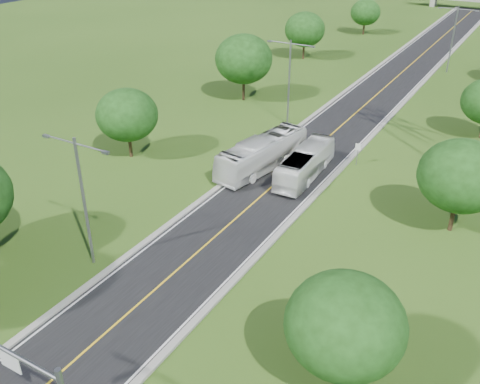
# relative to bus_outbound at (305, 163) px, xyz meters

# --- Properties ---
(ground) EXTENTS (260.00, 260.00, 0.00)m
(ground) POSITION_rel_bus_outbound_xyz_m (-1.78, 27.22, -1.50)
(ground) COLOR #2A4814
(ground) RESTS_ON ground
(road) EXTENTS (8.00, 150.00, 0.06)m
(road) POSITION_rel_bus_outbound_xyz_m (-1.78, 33.22, -1.47)
(road) COLOR black
(road) RESTS_ON ground
(curb_left) EXTENTS (0.50, 150.00, 0.22)m
(curb_left) POSITION_rel_bus_outbound_xyz_m (-6.03, 33.22, -1.39)
(curb_left) COLOR gray
(curb_left) RESTS_ON ground
(curb_right) EXTENTS (0.50, 150.00, 0.22)m
(curb_right) POSITION_rel_bus_outbound_xyz_m (2.47, 33.22, -1.39)
(curb_right) COLOR gray
(curb_right) RESTS_ON ground
(speed_limit_sign) EXTENTS (0.55, 0.09, 2.40)m
(speed_limit_sign) POSITION_rel_bus_outbound_xyz_m (3.42, 5.20, 0.10)
(speed_limit_sign) COLOR slate
(speed_limit_sign) RESTS_ON ground
(streetlight_near_left) EXTENTS (5.90, 0.25, 10.00)m
(streetlight_near_left) POSITION_rel_bus_outbound_xyz_m (-7.78, -20.78, 4.45)
(streetlight_near_left) COLOR slate
(streetlight_near_left) RESTS_ON ground
(streetlight_mid_left) EXTENTS (5.90, 0.25, 10.00)m
(streetlight_mid_left) POSITION_rel_bus_outbound_xyz_m (-7.78, 12.22, 4.45)
(streetlight_mid_left) COLOR slate
(streetlight_mid_left) RESTS_ON ground
(streetlight_far_right) EXTENTS (5.90, 0.25, 10.00)m
(streetlight_far_right) POSITION_rel_bus_outbound_xyz_m (4.22, 45.22, 4.45)
(streetlight_far_right) COLOR slate
(streetlight_far_right) RESTS_ON ground
(tree_lb) EXTENTS (6.30, 6.30, 7.33)m
(tree_lb) POSITION_rel_bus_outbound_xyz_m (-17.78, -4.78, 3.15)
(tree_lb) COLOR black
(tree_lb) RESTS_ON ground
(tree_lc) EXTENTS (7.56, 7.56, 8.79)m
(tree_lc) POSITION_rel_bus_outbound_xyz_m (-16.78, 17.22, 4.08)
(tree_lc) COLOR black
(tree_lc) RESTS_ON ground
(tree_ld) EXTENTS (6.72, 6.72, 7.82)m
(tree_ld) POSITION_rel_bus_outbound_xyz_m (-18.78, 41.22, 3.46)
(tree_ld) COLOR black
(tree_ld) RESTS_ON ground
(tree_le) EXTENTS (5.88, 5.88, 6.84)m
(tree_le) POSITION_rel_bus_outbound_xyz_m (-16.28, 65.22, 2.84)
(tree_le) COLOR black
(tree_le) RESTS_ON ground
(tree_ra) EXTENTS (6.30, 6.30, 7.33)m
(tree_ra) POSITION_rel_bus_outbound_xyz_m (12.22, -22.78, 3.15)
(tree_ra) COLOR black
(tree_ra) RESTS_ON ground
(tree_rb) EXTENTS (6.72, 6.72, 7.82)m
(tree_rb) POSITION_rel_bus_outbound_xyz_m (14.22, -2.78, 3.46)
(tree_rb) COLOR black
(tree_rb) RESTS_ON ground
(bus_outbound) EXTENTS (2.86, 10.41, 2.87)m
(bus_outbound) POSITION_rel_bus_outbound_xyz_m (0.00, 0.00, 0.00)
(bus_outbound) COLOR white
(bus_outbound) RESTS_ON road
(bus_inbound) EXTENTS (4.66, 12.16, 3.30)m
(bus_inbound) POSITION_rel_bus_outbound_xyz_m (-4.44, -0.47, 0.21)
(bus_inbound) COLOR white
(bus_inbound) RESTS_ON road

